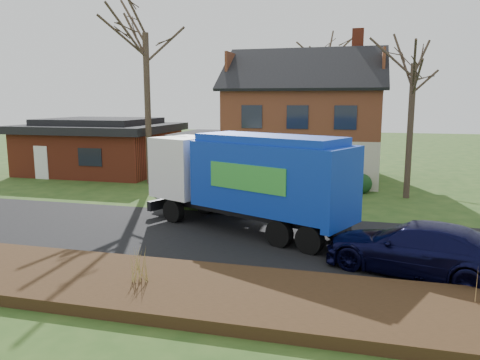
# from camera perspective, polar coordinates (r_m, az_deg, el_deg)

# --- Properties ---
(ground) EXTENTS (120.00, 120.00, 0.00)m
(ground) POSITION_cam_1_polar(r_m,az_deg,el_deg) (17.47, -4.46, -6.68)
(ground) COLOR #254517
(ground) RESTS_ON ground
(road) EXTENTS (80.00, 7.00, 0.02)m
(road) POSITION_cam_1_polar(r_m,az_deg,el_deg) (17.47, -4.46, -6.65)
(road) COLOR black
(road) RESTS_ON ground
(mulch_verge) EXTENTS (80.00, 3.50, 0.30)m
(mulch_verge) POSITION_cam_1_polar(r_m,az_deg,el_deg) (12.82, -12.44, -12.37)
(mulch_verge) COLOR black
(mulch_verge) RESTS_ON ground
(main_house) EXTENTS (12.95, 8.95, 9.26)m
(main_house) POSITION_cam_1_polar(r_m,az_deg,el_deg) (30.02, 7.01, 7.92)
(main_house) COLOR beige
(main_house) RESTS_ON ground
(ranch_house) EXTENTS (9.80, 8.20, 3.70)m
(ranch_house) POSITION_cam_1_polar(r_m,az_deg,el_deg) (33.89, -16.59, 4.03)
(ranch_house) COLOR maroon
(ranch_house) RESTS_ON ground
(garbage_truck) EXTENTS (8.78, 5.60, 3.68)m
(garbage_truck) POSITION_cam_1_polar(r_m,az_deg,el_deg) (17.54, 1.11, 0.52)
(garbage_truck) COLOR black
(garbage_truck) RESTS_ON ground
(silver_sedan) EXTENTS (5.53, 3.13, 1.72)m
(silver_sedan) POSITION_cam_1_polar(r_m,az_deg,el_deg) (21.51, -3.67, -1.20)
(silver_sedan) COLOR #B9BBC1
(silver_sedan) RESTS_ON ground
(navy_wagon) EXTENTS (5.62, 3.72, 1.51)m
(navy_wagon) POSITION_cam_1_polar(r_m,az_deg,el_deg) (14.37, 20.75, -7.78)
(navy_wagon) COLOR black
(navy_wagon) RESTS_ON ground
(tree_front_west) EXTENTS (4.08, 4.08, 12.14)m
(tree_front_west) POSITION_cam_1_polar(r_m,az_deg,el_deg) (28.67, -11.57, 19.71)
(tree_front_west) COLOR #443528
(tree_front_west) RESTS_ON ground
(tree_front_east) EXTENTS (3.45, 3.45, 9.58)m
(tree_front_east) POSITION_cam_1_polar(r_m,az_deg,el_deg) (25.07, 20.62, 15.67)
(tree_front_east) COLOR #3F3126
(tree_front_east) RESTS_ON ground
(tree_back) EXTENTS (3.86, 3.86, 12.22)m
(tree_back) POSITION_cam_1_polar(r_m,az_deg,el_deg) (38.73, 10.73, 17.34)
(tree_back) COLOR #453629
(tree_back) RESTS_ON ground
(grass_clump_mid) EXTENTS (0.34, 0.28, 0.95)m
(grass_clump_mid) POSITION_cam_1_polar(r_m,az_deg,el_deg) (12.50, -12.29, -9.89)
(grass_clump_mid) COLOR #9F8846
(grass_clump_mid) RESTS_ON mulch_verge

